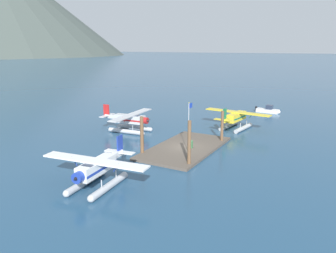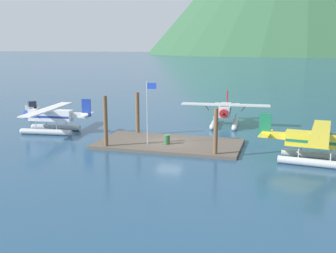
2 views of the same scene
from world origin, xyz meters
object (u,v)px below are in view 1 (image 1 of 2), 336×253
Objects in this scene: flagpole at (189,121)px; seaplane_white_port_fwd at (97,171)px; fuel_drum at (191,144)px; boat_white_open_se at (268,110)px; seaplane_yellow_stbd_aft at (236,119)px; seaplane_silver_bow_right at (130,121)px.

flagpole is 13.18m from seaplane_white_port_fwd.
boat_white_open_se reaches higher than fuel_drum.
seaplane_yellow_stbd_aft reaches higher than fuel_drum.
flagpole is at bearing 175.92° from seaplane_yellow_stbd_aft.
fuel_drum is 0.18× the size of boat_white_open_se.
seaplane_white_port_fwd is (-14.18, 2.71, 0.84)m from fuel_drum.
fuel_drum is at bearing -10.82° from seaplane_white_port_fwd.
fuel_drum is at bearing 173.89° from boat_white_open_se.
seaplane_silver_bow_right is 20.17m from seaplane_white_port_fwd.
seaplane_white_port_fwd reaches higher than boat_white_open_se.
boat_white_open_se is (24.92, -14.90, -1.09)m from seaplane_silver_bow_right.
flagpole is 0.57× the size of seaplane_white_port_fwd.
fuel_drum is 0.08× the size of seaplane_white_port_fwd.
seaplane_yellow_stbd_aft is (9.39, -13.42, 0.00)m from seaplane_silver_bow_right.
fuel_drum is 0.08× the size of seaplane_yellow_stbd_aft.
seaplane_white_port_fwd is 43.30m from boat_white_open_se.
flagpole is at bearing -14.49° from seaplane_white_port_fwd.
seaplane_silver_bow_right is (3.81, 11.83, 0.84)m from fuel_drum.
seaplane_silver_bow_right and seaplane_yellow_stbd_aft have the same top height.
seaplane_white_port_fwd is at bearing 172.32° from boat_white_open_se.
seaplane_yellow_stbd_aft reaches higher than boat_white_open_se.
flagpole reaches higher than fuel_drum.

